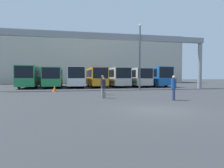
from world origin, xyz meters
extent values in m
plane|color=#2D3033|center=(0.00, 0.00, 0.00)|extent=(200.00, 200.00, 0.00)
cube|color=#B7B2A3|center=(0.00, 45.48, 6.29)|extent=(51.41, 12.00, 12.57)
cylinder|color=gray|center=(14.28, 16.29, 3.30)|extent=(0.60, 0.60, 6.60)
cube|color=gray|center=(0.00, 16.29, 6.95)|extent=(29.16, 0.80, 0.70)
cube|color=#268C4C|center=(-10.30, 23.85, 1.80)|extent=(2.57, 10.11, 2.90)
cube|color=black|center=(-10.30, 18.81, 2.34)|extent=(2.37, 0.06, 1.62)
cube|color=black|center=(-10.30, 23.85, 2.34)|extent=(2.60, 8.60, 1.22)
cube|color=red|center=(-10.30, 23.85, 0.87)|extent=(2.60, 9.61, 0.24)
cylinder|color=black|center=(-11.43, 21.02, 0.46)|extent=(0.28, 0.91, 0.91)
cylinder|color=black|center=(-9.18, 21.02, 0.46)|extent=(0.28, 0.91, 0.91)
cylinder|color=black|center=(-11.43, 26.68, 0.46)|extent=(0.28, 0.91, 0.91)
cylinder|color=black|center=(-9.18, 26.68, 0.46)|extent=(0.28, 0.91, 0.91)
cube|color=#268C4C|center=(-6.87, 23.98, 1.70)|extent=(2.59, 10.38, 2.71)
cube|color=black|center=(-6.87, 18.81, 2.20)|extent=(2.38, 0.06, 1.52)
cube|color=black|center=(-6.87, 23.98, 2.20)|extent=(2.62, 8.82, 1.14)
cube|color=orange|center=(-6.87, 23.98, 0.84)|extent=(2.62, 9.86, 0.24)
cylinder|color=black|center=(-8.00, 21.07, 0.46)|extent=(0.28, 0.92, 0.92)
cylinder|color=black|center=(-5.73, 21.07, 0.46)|extent=(0.28, 0.92, 0.92)
cylinder|color=black|center=(-8.00, 26.89, 0.46)|extent=(0.28, 0.92, 0.92)
cylinder|color=black|center=(-5.73, 26.89, 0.46)|extent=(0.28, 0.92, 0.92)
cube|color=silver|center=(-3.43, 24.40, 1.77)|extent=(2.53, 11.21, 2.84)
cube|color=black|center=(-3.43, 18.81, 2.29)|extent=(2.33, 0.06, 1.59)
cube|color=black|center=(-3.43, 24.40, 2.29)|extent=(2.56, 9.53, 1.19)
cube|color=orange|center=(-3.43, 24.40, 0.86)|extent=(2.56, 10.65, 0.24)
cylinder|color=black|center=(-4.54, 21.26, 0.51)|extent=(0.28, 1.02, 1.02)
cylinder|color=black|center=(-2.33, 21.26, 0.51)|extent=(0.28, 1.02, 1.02)
cylinder|color=black|center=(-4.54, 27.54, 0.51)|extent=(0.28, 1.02, 1.02)
cylinder|color=black|center=(-2.33, 27.54, 0.51)|extent=(0.28, 1.02, 1.02)
cube|color=orange|center=(0.00, 23.87, 1.73)|extent=(2.41, 10.16, 2.76)
cube|color=black|center=(0.00, 18.81, 2.24)|extent=(2.22, 0.06, 1.55)
cube|color=black|center=(0.00, 23.87, 2.24)|extent=(2.44, 8.64, 1.16)
cube|color=orange|center=(0.00, 23.87, 0.85)|extent=(2.44, 9.65, 0.24)
cylinder|color=black|center=(-1.05, 21.03, 0.47)|extent=(0.28, 0.95, 0.95)
cylinder|color=black|center=(1.05, 21.03, 0.47)|extent=(0.28, 0.95, 0.95)
cylinder|color=black|center=(-1.05, 26.72, 0.47)|extent=(0.28, 0.95, 0.95)
cylinder|color=black|center=(1.05, 26.72, 0.47)|extent=(0.28, 0.95, 0.95)
cube|color=beige|center=(3.43, 24.83, 1.74)|extent=(2.52, 12.08, 2.79)
cube|color=black|center=(3.43, 18.81, 2.26)|extent=(2.32, 0.06, 1.56)
cube|color=black|center=(3.43, 24.83, 2.26)|extent=(2.55, 10.26, 1.17)
cube|color=#268C4C|center=(3.43, 24.83, 0.85)|extent=(2.55, 11.47, 0.24)
cylinder|color=black|center=(2.33, 21.45, 0.49)|extent=(0.28, 0.99, 0.99)
cylinder|color=black|center=(4.54, 21.45, 0.49)|extent=(0.28, 0.99, 0.99)
cylinder|color=black|center=(2.33, 28.21, 0.49)|extent=(0.28, 0.99, 0.99)
cylinder|color=black|center=(4.54, 28.21, 0.49)|extent=(0.28, 0.99, 0.99)
cube|color=beige|center=(6.87, 24.15, 1.71)|extent=(2.55, 10.71, 2.72)
cube|color=black|center=(6.87, 18.81, 2.21)|extent=(2.34, 0.06, 1.53)
cube|color=black|center=(6.87, 24.15, 2.21)|extent=(2.58, 9.10, 1.14)
cube|color=#268C4C|center=(6.87, 24.15, 0.84)|extent=(2.58, 10.17, 0.24)
cylinder|color=black|center=(5.75, 21.15, 0.52)|extent=(0.28, 1.04, 1.04)
cylinder|color=black|center=(7.98, 21.15, 0.52)|extent=(0.28, 1.04, 1.04)
cylinder|color=black|center=(5.75, 27.14, 0.52)|extent=(0.28, 1.04, 1.04)
cylinder|color=black|center=(7.98, 27.14, 0.52)|extent=(0.28, 1.04, 1.04)
cube|color=#1959A5|center=(10.30, 23.88, 1.82)|extent=(2.52, 10.18, 2.93)
cube|color=black|center=(10.30, 18.81, 2.36)|extent=(2.32, 0.06, 1.64)
cube|color=black|center=(10.30, 23.88, 2.36)|extent=(2.55, 8.65, 1.23)
cube|color=#1966B2|center=(10.30, 23.88, 0.88)|extent=(2.55, 9.67, 0.24)
cylinder|color=black|center=(9.20, 21.03, 0.46)|extent=(0.28, 0.91, 0.91)
cylinder|color=black|center=(11.40, 21.03, 0.46)|extent=(0.28, 0.91, 0.91)
cylinder|color=black|center=(9.20, 26.73, 0.46)|extent=(0.28, 0.91, 0.91)
cylinder|color=black|center=(11.40, 26.73, 0.46)|extent=(0.28, 0.91, 0.91)
cylinder|color=gray|center=(-1.69, 6.26, 0.40)|extent=(0.18, 0.18, 0.79)
cylinder|color=gray|center=(-1.85, 6.26, 0.40)|extent=(0.18, 0.18, 0.79)
cylinder|color=black|center=(-1.77, 6.26, 1.13)|extent=(0.35, 0.35, 0.66)
sphere|color=#8C6647|center=(-1.77, 6.26, 1.56)|extent=(0.22, 0.22, 0.22)
cylinder|color=gray|center=(-1.28, 9.36, 0.44)|extent=(0.20, 0.20, 0.88)
cylinder|color=gray|center=(-1.39, 9.22, 0.44)|extent=(0.20, 0.20, 0.88)
cylinder|color=black|center=(-1.34, 9.29, 1.25)|extent=(0.39, 0.39, 0.74)
sphere|color=#8C6647|center=(-1.34, 9.29, 1.74)|extent=(0.24, 0.24, 0.24)
cylinder|color=navy|center=(3.03, 3.83, 0.43)|extent=(0.20, 0.20, 0.86)
cylinder|color=navy|center=(2.97, 3.67, 0.43)|extent=(0.20, 0.20, 0.86)
cylinder|color=navy|center=(3.00, 3.75, 1.22)|extent=(0.38, 0.38, 0.72)
sphere|color=tan|center=(3.00, 3.75, 1.70)|extent=(0.23, 0.23, 0.23)
cone|color=orange|center=(-6.09, 14.07, 0.35)|extent=(0.50, 0.50, 0.70)
cylinder|color=#595B60|center=(4.76, 15.64, 4.16)|extent=(0.20, 0.20, 8.33)
sphere|color=beige|center=(4.76, 15.64, 8.48)|extent=(0.36, 0.36, 0.36)
camera|label=1|loc=(-4.53, -9.53, 1.75)|focal=32.00mm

